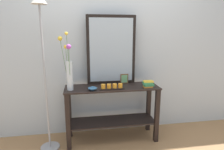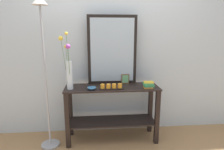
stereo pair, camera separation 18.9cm
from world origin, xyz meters
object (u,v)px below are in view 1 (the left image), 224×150
(console_table, at_px, (112,106))
(decorative_bowl, at_px, (92,88))
(mirror_leaning, at_px, (111,50))
(tall_vase_left, at_px, (69,69))
(candle_tray, at_px, (112,87))
(floor_lamp, at_px, (43,50))
(book_stack, at_px, (148,84))
(picture_frame_small, at_px, (124,79))

(console_table, xyz_separation_m, decorative_bowl, (-0.27, -0.12, 0.31))
(mirror_leaning, relative_size, tall_vase_left, 1.31)
(console_table, bearing_deg, tall_vase_left, -174.01)
(candle_tray, bearing_deg, floor_lamp, 179.20)
(candle_tray, xyz_separation_m, book_stack, (0.48, -0.00, 0.02))
(console_table, relative_size, mirror_leaning, 1.33)
(tall_vase_left, relative_size, picture_frame_small, 5.33)
(mirror_leaning, height_order, decorative_bowl, mirror_leaning)
(tall_vase_left, distance_m, floor_lamp, 0.37)
(candle_tray, relative_size, decorative_bowl, 2.68)
(mirror_leaning, relative_size, floor_lamp, 0.50)
(mirror_leaning, distance_m, candle_tray, 0.52)
(console_table, height_order, mirror_leaning, mirror_leaning)
(picture_frame_small, bearing_deg, book_stack, -43.48)
(console_table, distance_m, mirror_leaning, 0.77)
(decorative_bowl, relative_size, floor_lamp, 0.06)
(candle_tray, distance_m, decorative_bowl, 0.25)
(candle_tray, height_order, floor_lamp, floor_lamp)
(console_table, xyz_separation_m, picture_frame_small, (0.20, 0.14, 0.35))
(candle_tray, relative_size, picture_frame_small, 2.36)
(book_stack, bearing_deg, mirror_leaning, 148.22)
(tall_vase_left, bearing_deg, candle_tray, -5.13)
(tall_vase_left, distance_m, candle_tray, 0.58)
(tall_vase_left, bearing_deg, picture_frame_small, 15.01)
(picture_frame_small, relative_size, floor_lamp, 0.07)
(console_table, relative_size, picture_frame_small, 9.27)
(mirror_leaning, distance_m, decorative_bowl, 0.60)
(floor_lamp, bearing_deg, picture_frame_small, 12.95)
(picture_frame_small, distance_m, book_stack, 0.37)
(tall_vase_left, bearing_deg, floor_lamp, -172.68)
(console_table, height_order, picture_frame_small, picture_frame_small)
(console_table, height_order, book_stack, book_stack)
(floor_lamp, bearing_deg, console_table, 6.44)
(mirror_leaning, height_order, book_stack, mirror_leaning)
(mirror_leaning, bearing_deg, candle_tray, -97.75)
(console_table, distance_m, floor_lamp, 1.15)
(console_table, distance_m, candle_tray, 0.33)
(mirror_leaning, height_order, floor_lamp, floor_lamp)
(decorative_bowl, xyz_separation_m, floor_lamp, (-0.57, 0.02, 0.48))
(decorative_bowl, bearing_deg, mirror_leaning, 44.99)
(candle_tray, distance_m, picture_frame_small, 0.33)
(picture_frame_small, bearing_deg, candle_tray, -131.39)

